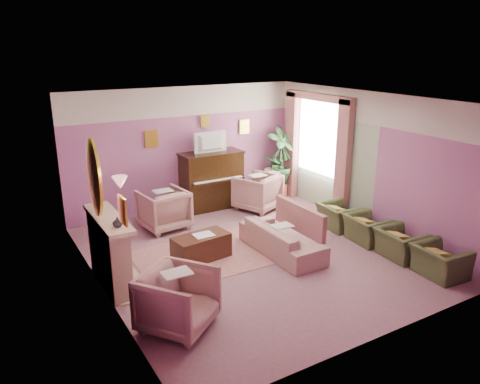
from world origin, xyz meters
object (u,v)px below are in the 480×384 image
floral_armchair_front (178,297)px  floral_armchair_left (164,207)px  side_table (275,183)px  olive_chair_c (368,225)px  television (212,141)px  piano (212,181)px  floral_armchair_right (257,190)px  coffee_table (201,247)px  olive_chair_b (401,239)px  olive_chair_d (339,212)px  olive_chair_a (441,257)px  sofa (282,234)px

floral_armchair_front → floral_armchair_left: bearing=71.3°
side_table → olive_chair_c: bearing=-91.3°
television → piano: bearing=90.0°
floral_armchair_left → floral_armchair_right: (2.31, 0.00, 0.00)m
television → coffee_table: bearing=-121.8°
olive_chair_b → olive_chair_d: (0.00, 1.64, 0.00)m
side_table → olive_chair_d: bearing=-91.7°
piano → floral_armchair_left: size_ratio=1.52×
floral_armchair_left → olive_chair_a: floral_armchair_left is taller
olive_chair_d → television: bearing=124.5°
piano → floral_armchair_right: 1.09m
floral_armchair_left → olive_chair_a: (3.13, -4.30, -0.11)m
olive_chair_b → side_table: size_ratio=1.15×
piano → floral_armchair_left: bearing=-155.9°
piano → floral_armchair_front: bearing=-122.5°
floral_armchair_right → olive_chair_c: floral_armchair_right is taller
television → olive_chair_d: (1.68, -2.44, -1.25)m
television → floral_armchair_left: (-1.46, -0.60, -1.14)m
television → floral_armchair_left: 1.95m
coffee_table → olive_chair_d: 3.12m
coffee_table → floral_armchair_left: (-0.02, 1.72, 0.24)m
floral_armchair_front → side_table: (4.38, 4.09, -0.11)m
floral_armchair_left → olive_chair_b: size_ratio=1.15×
piano → olive_chair_d: bearing=-56.1°
piano → sofa: 2.90m
television → olive_chair_a: television is taller
sofa → floral_armchair_front: size_ratio=2.02×
sofa → side_table: size_ratio=2.66×
side_table → floral_armchair_right: bearing=-145.9°
sofa → olive_chair_a: size_ratio=2.32×
coffee_table → olive_chair_c: olive_chair_c is taller
television → floral_armchair_right: 1.54m
coffee_table → olive_chair_a: (3.11, -2.58, 0.12)m
piano → floral_armchair_front: size_ratio=1.52×
floral_armchair_front → piano: bearing=57.5°
olive_chair_d → floral_armchair_front: bearing=-159.2°
floral_armchair_left → floral_armchair_front: bearing=-108.7°
sofa → olive_chair_b: sofa is taller
olive_chair_d → side_table: bearing=88.3°
floral_armchair_left → floral_armchair_right: 2.31m
piano → olive_chair_c: (1.68, -3.31, -0.30)m
piano → olive_chair_a: size_ratio=1.74×
sofa → olive_chair_c: bearing=-13.9°
sofa → olive_chair_a: sofa is taller
floral_armchair_front → olive_chair_c: size_ratio=1.15×
television → floral_armchair_right: size_ratio=0.87×
floral_armchair_right → floral_armchair_front: same height
floral_armchair_right → olive_chair_b: (0.83, -3.48, -0.11)m
floral_armchair_right → olive_chair_b: size_ratio=1.15×
olive_chair_a → side_table: bearing=89.2°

